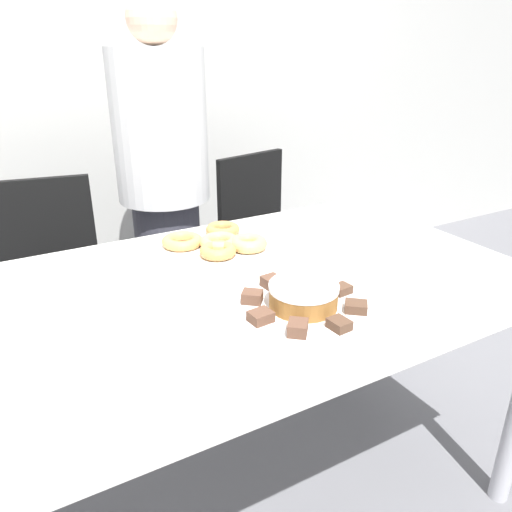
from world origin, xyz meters
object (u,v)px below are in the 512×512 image
Objects in this scene: plate_donuts at (220,249)px; frosted_cake at (303,295)px; office_chair_left at (53,301)px; office_chair_right at (271,253)px; plate_cake at (303,308)px; person_standing at (164,187)px.

frosted_cake reaches higher than plate_donuts.
office_chair_left is 1.01m from office_chair_right.
office_chair_left is at bearing 112.67° from plate_cake.
plate_cake is (-0.06, -1.12, -0.03)m from person_standing.
plate_cake is 2.00× the size of frosted_cake.
frosted_cake reaches higher than plate_cake.
frosted_cake is at bearing -92.99° from person_standing.
frosted_cake is (-0.00, 0.00, 0.03)m from plate_cake.
frosted_cake is at bearing -130.74° from office_chair_right.
office_chair_left is 2.65× the size of plate_cake.
office_chair_left is 0.86m from plate_donuts.
office_chair_left reaches higher than plate_cake.
person_standing is 0.64m from office_chair_right.
plate_cake is (-0.56, -1.08, 0.36)m from office_chair_right.
office_chair_left is 5.30× the size of frosted_cake.
person_standing is at bearing 162.17° from office_chair_right.
plate_cake is (0.45, -1.08, 0.36)m from office_chair_left.
person_standing is at bearing 87.01° from frosted_cake.
plate_donuts is 2.34× the size of frosted_cake.
frosted_cake is at bearing -88.75° from plate_donuts.
office_chair_left is 1.00× the size of office_chair_right.
office_chair_right is 1.27m from plate_cake.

